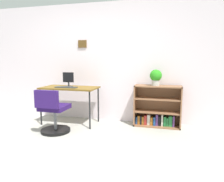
{
  "coord_description": "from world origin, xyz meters",
  "views": [
    {
      "loc": [
        1.52,
        -2.16,
        1.29
      ],
      "look_at": [
        0.63,
        1.19,
        0.77
      ],
      "focal_mm": 34.01,
      "sensor_mm": 36.0,
      "label": 1
    }
  ],
  "objects_px": {
    "keyboard": "(66,87)",
    "office_chair": "(53,114)",
    "bookshelf_low": "(157,108)",
    "potted_plant_on_shelf": "(156,77)",
    "desk": "(70,90)",
    "monitor": "(68,80)"
  },
  "relations": [
    {
      "from": "monitor",
      "to": "potted_plant_on_shelf",
      "type": "distance_m",
      "value": 1.73
    },
    {
      "from": "desk",
      "to": "keyboard",
      "type": "distance_m",
      "value": 0.13
    },
    {
      "from": "keyboard",
      "to": "bookshelf_low",
      "type": "distance_m",
      "value": 1.82
    },
    {
      "from": "desk",
      "to": "potted_plant_on_shelf",
      "type": "distance_m",
      "value": 1.71
    },
    {
      "from": "office_chair",
      "to": "bookshelf_low",
      "type": "bearing_deg",
      "value": 27.27
    },
    {
      "from": "keyboard",
      "to": "office_chair",
      "type": "height_order",
      "value": "office_chair"
    },
    {
      "from": "desk",
      "to": "office_chair",
      "type": "relative_size",
      "value": 1.41
    },
    {
      "from": "bookshelf_low",
      "to": "potted_plant_on_shelf",
      "type": "bearing_deg",
      "value": -125.75
    },
    {
      "from": "bookshelf_low",
      "to": "potted_plant_on_shelf",
      "type": "xyz_separation_m",
      "value": [
        -0.04,
        -0.05,
        0.62
      ]
    },
    {
      "from": "keyboard",
      "to": "bookshelf_low",
      "type": "xyz_separation_m",
      "value": [
        1.73,
        0.4,
        -0.41
      ]
    },
    {
      "from": "keyboard",
      "to": "potted_plant_on_shelf",
      "type": "distance_m",
      "value": 1.74
    },
    {
      "from": "desk",
      "to": "potted_plant_on_shelf",
      "type": "xyz_separation_m",
      "value": [
        1.67,
        0.23,
        0.28
      ]
    },
    {
      "from": "bookshelf_low",
      "to": "potted_plant_on_shelf",
      "type": "height_order",
      "value": "potted_plant_on_shelf"
    },
    {
      "from": "office_chair",
      "to": "bookshelf_low",
      "type": "height_order",
      "value": "bookshelf_low"
    },
    {
      "from": "monitor",
      "to": "office_chair",
      "type": "height_order",
      "value": "monitor"
    },
    {
      "from": "keyboard",
      "to": "office_chair",
      "type": "bearing_deg",
      "value": -90.72
    },
    {
      "from": "keyboard",
      "to": "potted_plant_on_shelf",
      "type": "bearing_deg",
      "value": 11.47
    },
    {
      "from": "office_chair",
      "to": "potted_plant_on_shelf",
      "type": "relative_size",
      "value": 2.59
    },
    {
      "from": "keyboard",
      "to": "potted_plant_on_shelf",
      "type": "xyz_separation_m",
      "value": [
        1.69,
        0.34,
        0.22
      ]
    },
    {
      "from": "keyboard",
      "to": "office_chair",
      "type": "distance_m",
      "value": 0.65
    },
    {
      "from": "monitor",
      "to": "keyboard",
      "type": "xyz_separation_m",
      "value": [
        0.02,
        -0.15,
        -0.13
      ]
    },
    {
      "from": "office_chair",
      "to": "potted_plant_on_shelf",
      "type": "height_order",
      "value": "potted_plant_on_shelf"
    }
  ]
}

